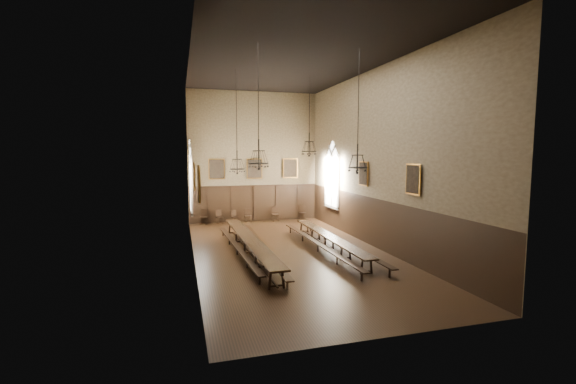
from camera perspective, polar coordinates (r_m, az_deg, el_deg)
name	(u,v)px	position (r m, az deg, el deg)	size (l,w,h in m)	color
floor	(290,252)	(18.87, 0.23, -8.94)	(9.00, 18.00, 0.02)	black
ceiling	(290,61)	(18.72, 0.24, 18.83)	(9.00, 18.00, 0.02)	black
wall_back	(254,157)	(27.02, -5.06, 5.18)	(9.00, 0.02, 9.00)	#7F6D4E
wall_front	(389,165)	(9.90, 14.80, 3.88)	(9.00, 0.02, 9.00)	#7F6D4E
wall_left	(191,160)	(17.54, -14.12, 4.67)	(0.02, 18.00, 9.00)	#7F6D4E
wall_right	(375,159)	(19.96, 12.82, 4.83)	(0.02, 18.00, 9.00)	#7F6D4E
wainscot_panelling	(290,227)	(18.58, 0.23, -5.18)	(9.00, 18.00, 2.50)	black
table_left	(250,247)	(18.33, -5.70, -8.05)	(0.98, 10.55, 0.82)	black
table_right	(329,242)	(19.44, 6.09, -7.42)	(0.73, 9.07, 0.71)	black
bench_left_outer	(237,249)	(18.50, -7.54, -8.39)	(0.70, 9.45, 0.43)	black
bench_left_inner	(263,249)	(18.30, -3.79, -8.43)	(0.60, 10.39, 0.47)	black
bench_right_inner	(318,246)	(18.98, 4.44, -7.96)	(0.48, 9.88, 0.44)	black
bench_right_outer	(341,243)	(19.58, 7.87, -7.54)	(0.31, 10.06, 0.45)	black
chair_0	(204,220)	(26.54, -12.35, -4.04)	(0.58, 0.58, 1.03)	black
chair_1	(219,219)	(26.62, -10.14, -4.03)	(0.50, 0.50, 0.93)	black
chair_2	(235,219)	(26.77, -7.93, -3.98)	(0.47, 0.47, 0.86)	black
chair_3	(248,218)	(26.81, -5.97, -3.89)	(0.44, 0.44, 0.94)	black
chair_5	(275,217)	(27.16, -1.89, -3.68)	(0.46, 0.46, 1.03)	black
chair_7	(302,215)	(27.82, 2.14, -3.46)	(0.55, 0.55, 1.02)	black
chandelier_back_left	(237,162)	(20.12, -7.55, 4.47)	(0.79, 0.79, 5.18)	black
chandelier_back_right	(309,146)	(21.53, 3.15, 6.75)	(0.85, 0.85, 4.28)	black
chandelier_front_left	(259,154)	(15.13, -4.35, 5.57)	(0.77, 0.77, 4.75)	black
chandelier_front_right	(357,159)	(16.26, 10.24, 4.82)	(0.80, 0.80, 4.95)	black
portrait_back_0	(217,169)	(26.55, -10.53, 3.37)	(1.10, 0.12, 1.40)	#AE7229
portrait_back_1	(254,169)	(26.91, -5.00, 3.47)	(1.10, 0.12, 1.40)	#AE7229
portrait_back_2	(290,168)	(27.52, 0.34, 3.55)	(1.10, 0.12, 1.40)	#AE7229
portrait_left_0	(194,176)	(18.58, -13.75, 2.27)	(0.12, 1.00, 1.30)	#AE7229
portrait_left_1	(199,184)	(14.09, -13.08, 1.19)	(0.12, 1.00, 1.30)	#AE7229
portrait_right_0	(364,174)	(20.81, 11.14, 2.69)	(0.12, 1.00, 1.30)	#AE7229
portrait_right_1	(413,179)	(16.93, 18.04, 1.82)	(0.12, 1.00, 1.30)	#AE7229
window_right	(332,175)	(24.94, 6.55, 2.58)	(0.20, 2.20, 4.60)	white
window_left	(190,177)	(23.08, -14.27, 2.18)	(0.20, 2.20, 4.60)	white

